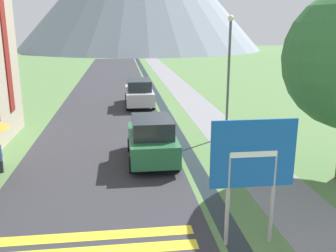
{
  "coord_description": "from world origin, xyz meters",
  "views": [
    {
      "loc": [
        -1.56,
        -4.28,
        5.29
      ],
      "look_at": [
        0.25,
        10.0,
        1.44
      ],
      "focal_mm": 40.0,
      "sensor_mm": 36.0,
      "label": 1
    }
  ],
  "objects": [
    {
      "name": "ground_plane",
      "position": [
        0.0,
        20.0,
        0.0
      ],
      "size": [
        160.0,
        160.0,
        0.0
      ],
      "primitive_type": "plane",
      "color": "#517542"
    },
    {
      "name": "parked_car_far",
      "position": [
        -0.35,
        20.97,
        0.91
      ],
      "size": [
        1.9,
        4.53,
        1.82
      ],
      "color": "#B2B2B7",
      "rests_on": "ground_plane"
    },
    {
      "name": "streetlamp",
      "position": [
        3.53,
        13.0,
        3.39
      ],
      "size": [
        0.28,
        0.28,
        5.79
      ],
      "color": "#515156",
      "rests_on": "ground_plane"
    },
    {
      "name": "parked_car_near",
      "position": [
        -0.4,
        10.03,
        0.91
      ],
      "size": [
        1.92,
        3.93,
        1.82
      ],
      "color": "#28663D",
      "rests_on": "ground_plane"
    },
    {
      "name": "footpath",
      "position": [
        3.6,
        30.0,
        0.0
      ],
      "size": [
        2.2,
        60.0,
        0.01
      ],
      "color": "slate",
      "rests_on": "ground_plane"
    },
    {
      "name": "drainage_channel",
      "position": [
        1.2,
        30.0,
        0.0
      ],
      "size": [
        0.6,
        60.0,
        0.0
      ],
      "color": "black",
      "rests_on": "ground_plane"
    },
    {
      "name": "crosswalk_marking",
      "position": [
        -2.5,
        3.86,
        0.01
      ],
      "size": [
        5.44,
        1.84,
        0.01
      ],
      "color": "yellow",
      "rests_on": "ground_plane"
    },
    {
      "name": "road_sign",
      "position": [
        1.49,
        3.75,
        2.13
      ],
      "size": [
        2.07,
        0.11,
        3.21
      ],
      "color": "#9E9EA3",
      "rests_on": "ground_plane"
    },
    {
      "name": "road",
      "position": [
        -2.5,
        30.0,
        0.0
      ],
      "size": [
        6.4,
        60.0,
        0.01
      ],
      "color": "#2D2D33",
      "rests_on": "ground_plane"
    }
  ]
}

